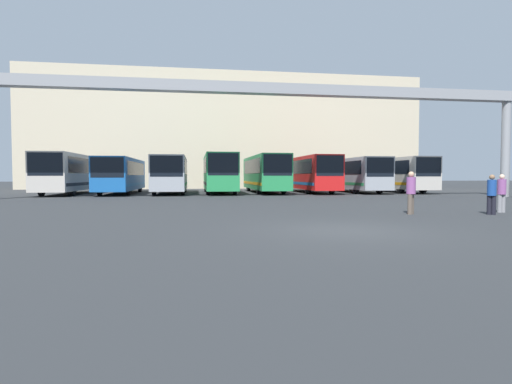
% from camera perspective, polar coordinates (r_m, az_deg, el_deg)
% --- Properties ---
extents(ground_plane, '(200.00, 200.00, 0.00)m').
position_cam_1_polar(ground_plane, '(11.53, 12.59, -5.40)').
color(ground_plane, '#2D3033').
extents(building_backdrop, '(47.83, 12.00, 13.94)m').
position_cam_1_polar(building_backdrop, '(53.52, -4.21, 8.17)').
color(building_backdrop, beige).
rests_on(building_backdrop, ground).
extents(overhead_gantry, '(37.06, 0.80, 7.60)m').
position_cam_1_polar(overhead_gantry, '(26.87, 0.39, 13.03)').
color(overhead_gantry, gray).
rests_on(overhead_gantry, ground).
extents(bus_slot_0, '(2.59, 10.70, 3.27)m').
position_cam_1_polar(bus_slot_0, '(36.70, -25.15, 2.67)').
color(bus_slot_0, beige).
rests_on(bus_slot_0, ground).
extents(bus_slot_1, '(2.54, 11.21, 2.97)m').
position_cam_1_polar(bus_slot_1, '(36.00, -18.66, 2.51)').
color(bus_slot_1, '#1959A5').
rests_on(bus_slot_1, ground).
extents(bus_slot_2, '(2.60, 10.14, 3.11)m').
position_cam_1_polar(bus_slot_2, '(34.98, -12.09, 2.71)').
color(bus_slot_2, '#999EA5').
rests_on(bus_slot_2, ground).
extents(bus_slot_3, '(2.52, 10.84, 3.33)m').
position_cam_1_polar(bus_slot_3, '(35.33, -5.30, 2.95)').
color(bus_slot_3, '#268C4C').
rests_on(bus_slot_3, ground).
extents(bus_slot_4, '(2.46, 11.72, 3.28)m').
position_cam_1_polar(bus_slot_4, '(36.25, 1.24, 2.91)').
color(bus_slot_4, '#268C4C').
rests_on(bus_slot_4, ground).
extents(bus_slot_5, '(2.43, 11.57, 3.23)m').
position_cam_1_polar(bus_slot_5, '(37.12, 7.61, 2.83)').
color(bus_slot_5, red).
rests_on(bus_slot_5, ground).
extents(bus_slot_6, '(2.53, 10.75, 3.08)m').
position_cam_1_polar(bus_slot_6, '(38.11, 13.80, 2.64)').
color(bus_slot_6, '#999EA5').
rests_on(bus_slot_6, ground).
extents(bus_slot_7, '(2.43, 11.32, 3.14)m').
position_cam_1_polar(bus_slot_7, '(40.14, 19.14, 2.61)').
color(bus_slot_7, beige).
rests_on(bus_slot_7, ground).
extents(pedestrian_near_center, '(0.33, 0.33, 1.59)m').
position_cam_1_polar(pedestrian_near_center, '(18.26, 30.61, -0.17)').
color(pedestrian_near_center, black).
rests_on(pedestrian_near_center, ground).
extents(pedestrian_mid_right, '(0.33, 0.33, 1.60)m').
position_cam_1_polar(pedestrian_mid_right, '(19.59, 31.66, -0.03)').
color(pedestrian_mid_right, gray).
rests_on(pedestrian_mid_right, ground).
extents(pedestrian_near_left, '(0.36, 0.36, 1.71)m').
position_cam_1_polar(pedestrian_near_left, '(17.06, 21.26, 0.05)').
color(pedestrian_near_left, brown).
rests_on(pedestrian_near_left, ground).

